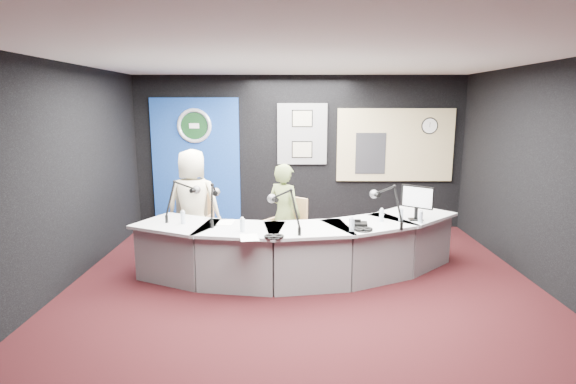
{
  "coord_description": "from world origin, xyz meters",
  "views": [
    {
      "loc": [
        -0.18,
        -5.23,
        2.28
      ],
      "look_at": [
        -0.2,
        0.8,
        1.1
      ],
      "focal_mm": 28.0,
      "sensor_mm": 36.0,
      "label": 1
    }
  ],
  "objects_px": {
    "broadcast_desk": "(299,248)",
    "armchair_left": "(194,227)",
    "person_woman": "(284,215)",
    "armchair_right": "(284,230)",
    "person_man": "(193,204)"
  },
  "relations": [
    {
      "from": "broadcast_desk",
      "to": "armchair_left",
      "type": "xyz_separation_m",
      "value": [
        -1.56,
        0.72,
        0.1
      ]
    },
    {
      "from": "armchair_left",
      "to": "broadcast_desk",
      "type": "bearing_deg",
      "value": -15.09
    },
    {
      "from": "person_woman",
      "to": "armchair_right",
      "type": "bearing_deg",
      "value": -143.39
    },
    {
      "from": "armchair_left",
      "to": "armchair_right",
      "type": "height_order",
      "value": "armchair_right"
    },
    {
      "from": "armchair_left",
      "to": "armchair_right",
      "type": "bearing_deg",
      "value": -2.14
    },
    {
      "from": "broadcast_desk",
      "to": "armchair_right",
      "type": "bearing_deg",
      "value": 114.96
    },
    {
      "from": "armchair_left",
      "to": "person_woman",
      "type": "relative_size",
      "value": 0.64
    },
    {
      "from": "person_man",
      "to": "broadcast_desk",
      "type": "bearing_deg",
      "value": 157.93
    },
    {
      "from": "armchair_right",
      "to": "person_woman",
      "type": "xyz_separation_m",
      "value": [
        -0.0,
        0.0,
        0.23
      ]
    },
    {
      "from": "armchair_right",
      "to": "person_man",
      "type": "distance_m",
      "value": 1.43
    },
    {
      "from": "person_woman",
      "to": "broadcast_desk",
      "type": "bearing_deg",
      "value": 151.57
    },
    {
      "from": "person_man",
      "to": "person_woman",
      "type": "xyz_separation_m",
      "value": [
        1.36,
        -0.28,
        -0.09
      ]
    },
    {
      "from": "armchair_left",
      "to": "person_woman",
      "type": "distance_m",
      "value": 1.41
    },
    {
      "from": "person_man",
      "to": "person_woman",
      "type": "bearing_deg",
      "value": 170.87
    },
    {
      "from": "armchair_left",
      "to": "person_man",
      "type": "height_order",
      "value": "person_man"
    }
  ]
}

